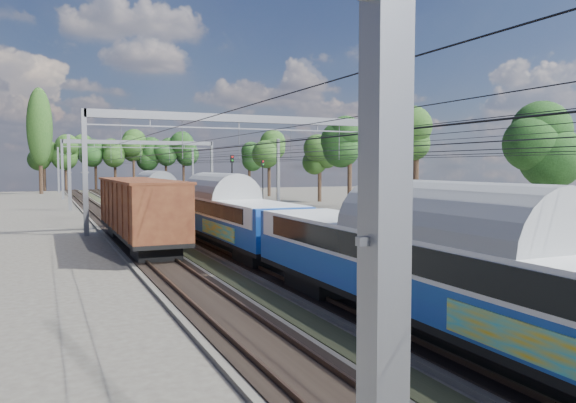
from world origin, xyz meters
name	(u,v)px	position (x,y,z in m)	size (l,w,h in m)	color
ground	(554,327)	(0.00, 0.00, 0.00)	(220.00, 220.00, 0.00)	#47423A
track_bed	(193,213)	(0.00, 45.00, 0.10)	(21.00, 130.00, 0.34)	#47423A
platform	(443,233)	(12.00, 20.00, 0.15)	(3.00, 70.00, 0.30)	gray
catenary	(179,154)	(0.33, 52.69, 6.40)	(25.65, 130.00, 9.00)	slate
tree_belt	(161,150)	(6.31, 94.55, 8.03)	(39.42, 100.45, 11.85)	black
poplar	(40,128)	(-14.50, 98.00, 11.89)	(4.40, 4.40, 19.04)	black
emu_train	(221,206)	(-4.50, 20.06, 2.58)	(3.00, 63.35, 4.38)	black
freight_boxcar	(139,208)	(-9.00, 22.27, 2.43)	(3.20, 15.44, 3.98)	black
worker	(140,193)	(-0.24, 77.81, 0.84)	(0.61, 0.40, 1.68)	black
signal_near	(232,177)	(3.07, 41.26, 3.83)	(0.41, 0.37, 6.06)	black
signal_far	(263,178)	(9.39, 49.13, 3.59)	(0.37, 0.34, 5.67)	black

